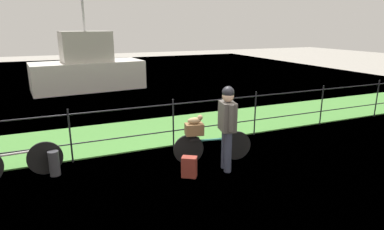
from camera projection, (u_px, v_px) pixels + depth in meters
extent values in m
plane|color=gray|center=(212.00, 183.00, 5.91)|extent=(60.00, 60.00, 0.00)
cube|color=#478438|center=(157.00, 131.00, 8.81)|extent=(27.00, 2.40, 0.03)
plane|color=#426684|center=(112.00, 89.00, 14.77)|extent=(30.00, 30.00, 0.00)
cylinder|color=black|center=(70.00, 136.00, 6.67)|extent=(0.04, 0.04, 1.15)
cylinder|color=black|center=(173.00, 124.00, 7.54)|extent=(0.04, 0.04, 1.15)
cylinder|color=black|center=(255.00, 114.00, 8.40)|extent=(0.04, 0.04, 1.15)
cylinder|color=black|center=(322.00, 105.00, 9.26)|extent=(0.04, 0.04, 1.15)
cylinder|color=black|center=(377.00, 99.00, 10.13)|extent=(0.04, 0.04, 1.15)
cylinder|color=black|center=(173.00, 131.00, 7.58)|extent=(18.00, 0.03, 0.03)
cylinder|color=black|center=(173.00, 104.00, 7.41)|extent=(18.00, 0.03, 0.03)
cylinder|color=black|center=(236.00, 146.00, 6.91)|extent=(0.62, 0.17, 0.62)
cylinder|color=black|center=(189.00, 149.00, 6.70)|extent=(0.62, 0.17, 0.62)
cylinder|color=#337F70|center=(213.00, 140.00, 6.75)|extent=(0.80, 0.20, 0.04)
cube|color=black|center=(194.00, 139.00, 6.66)|extent=(0.21, 0.13, 0.06)
cube|color=slate|center=(194.00, 135.00, 6.64)|extent=(0.38, 0.23, 0.02)
cube|color=brown|center=(194.00, 129.00, 6.61)|extent=(0.40, 0.31, 0.23)
ellipsoid|color=tan|center=(194.00, 121.00, 6.56)|extent=(0.30, 0.19, 0.13)
sphere|color=tan|center=(200.00, 117.00, 6.57)|extent=(0.11, 0.11, 0.11)
cylinder|color=#383D51|center=(225.00, 148.00, 6.47)|extent=(0.14, 0.14, 0.82)
cylinder|color=#383D51|center=(228.00, 152.00, 6.29)|extent=(0.14, 0.14, 0.82)
cube|color=#4C4742|center=(227.00, 116.00, 6.20)|extent=(0.33, 0.44, 0.56)
cylinder|color=#4C4742|center=(224.00, 112.00, 6.40)|extent=(0.10, 0.10, 0.50)
cylinder|color=#4C4742|center=(231.00, 118.00, 5.98)|extent=(0.10, 0.10, 0.50)
sphere|color=tan|center=(228.00, 96.00, 6.09)|extent=(0.22, 0.22, 0.22)
sphere|color=black|center=(228.00, 92.00, 6.07)|extent=(0.23, 0.23, 0.23)
cube|color=maroon|center=(189.00, 167.00, 6.13)|extent=(0.33, 0.30, 0.40)
cylinder|color=#38383D|center=(54.00, 163.00, 6.18)|extent=(0.20, 0.20, 0.49)
cylinder|color=black|center=(45.00, 158.00, 6.22)|extent=(0.65, 0.08, 0.65)
cylinder|color=#BCB7B2|center=(14.00, 154.00, 5.95)|extent=(0.79, 0.09, 0.04)
cube|color=silver|center=(88.00, 76.00, 14.50)|extent=(4.89, 2.41, 1.25)
cube|color=#B7B2A8|center=(86.00, 47.00, 14.17)|extent=(2.20, 1.56, 1.30)
cylinder|color=#B2B2B2|center=(83.00, 12.00, 13.78)|extent=(0.10, 0.10, 1.60)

